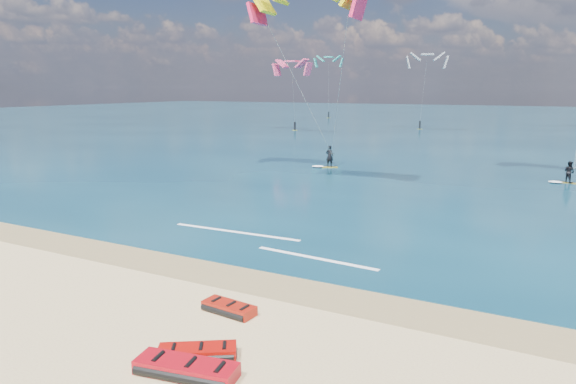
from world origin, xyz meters
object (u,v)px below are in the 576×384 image
at_px(packed_kite_left, 187,375).
at_px(kitesurfer_main, 318,75).
at_px(packed_kite_right, 198,357).
at_px(packed_kite_mid, 229,313).

height_order(packed_kite_left, kitesurfer_main, kitesurfer_main).
xyz_separation_m(packed_kite_right, kitesurfer_main, (-8.88, 27.56, 8.02)).
bearing_deg(packed_kite_left, packed_kite_right, 99.23).
bearing_deg(packed_kite_right, packed_kite_mid, 74.62).
bearing_deg(packed_kite_mid, packed_kite_right, -67.79).
height_order(packed_kite_mid, kitesurfer_main, kitesurfer_main).
relative_size(packed_kite_mid, packed_kite_right, 0.87).
height_order(packed_kite_left, packed_kite_right, packed_kite_left).
bearing_deg(kitesurfer_main, packed_kite_right, -102.08).
xyz_separation_m(packed_kite_mid, kitesurfer_main, (-8.07, 24.85, 8.02)).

